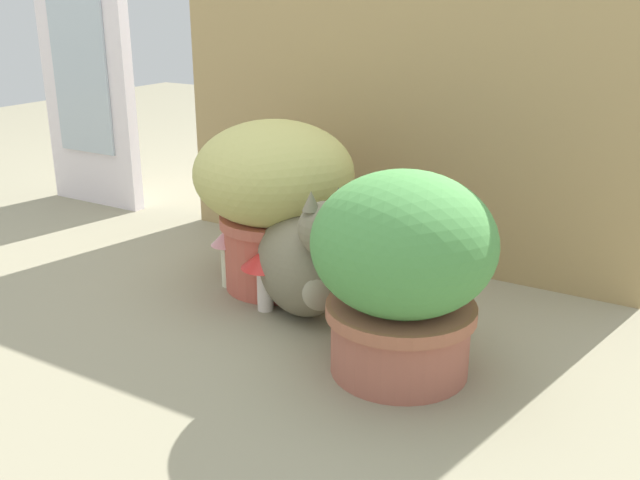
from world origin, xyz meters
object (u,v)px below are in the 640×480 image
cat (304,262)px  mushroom_ornament_pink (227,246)px  leafy_planter (403,268)px  grass_planter (274,193)px  mushroom_ornament_red (265,265)px

cat → mushroom_ornament_pink: (-0.24, 0.04, -0.02)m
cat → mushroom_ornament_pink: size_ratio=2.35×
cat → leafy_planter: bearing=-22.1°
grass_planter → mushroom_ornament_pink: grass_planter is taller
mushroom_ornament_red → mushroom_ornament_pink: same height
mushroom_ornament_red → mushroom_ornament_pink: 0.17m
mushroom_ornament_red → leafy_planter: bearing=-13.8°
grass_planter → leafy_planter: (0.43, -0.22, -0.03)m
leafy_planter → mushroom_ornament_pink: 0.56m
leafy_planter → mushroom_ornament_red: size_ratio=2.65×
mushroom_ornament_red → mushroom_ornament_pink: bearing=157.1°
mushroom_ornament_red → grass_planter: bearing=114.9°
leafy_planter → mushroom_ornament_pink: (-0.52, 0.16, -0.10)m
cat → mushroom_ornament_red: 0.09m
leafy_planter → mushroom_ornament_pink: bearing=163.4°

